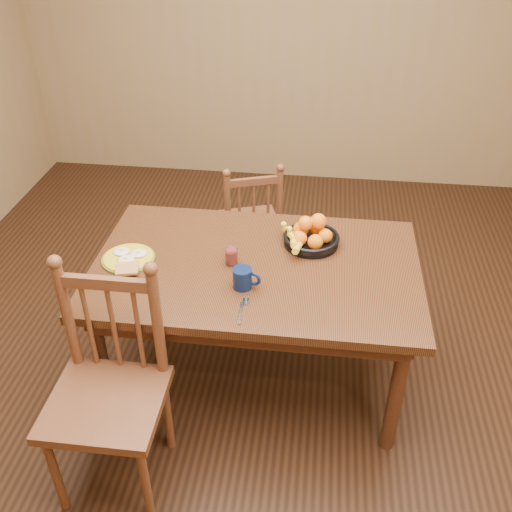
# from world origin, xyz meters

# --- Properties ---
(room) EXTENTS (4.52, 5.02, 2.72)m
(room) POSITION_xyz_m (0.00, 0.00, 1.35)
(room) COLOR black
(room) RESTS_ON ground
(dining_table) EXTENTS (1.60, 1.00, 0.75)m
(dining_table) POSITION_xyz_m (0.00, 0.00, 0.67)
(dining_table) COLOR black
(dining_table) RESTS_ON ground
(chair_far) EXTENTS (0.50, 0.49, 0.88)m
(chair_far) POSITION_xyz_m (-0.15, 0.90, 0.43)
(chair_far) COLOR #462715
(chair_far) RESTS_ON ground
(chair_near) EXTENTS (0.48, 0.46, 1.06)m
(chair_near) POSITION_xyz_m (-0.55, -0.68, 0.52)
(chair_near) COLOR #462715
(chair_near) RESTS_ON ground
(breakfast_plate) EXTENTS (0.26, 0.30, 0.04)m
(breakfast_plate) POSITION_xyz_m (-0.63, -0.04, 0.76)
(breakfast_plate) COLOR #59601E
(breakfast_plate) RESTS_ON dining_table
(fork) EXTENTS (0.04, 0.18, 0.00)m
(fork) POSITION_xyz_m (-0.02, -0.35, 0.75)
(fork) COLOR silver
(fork) RESTS_ON dining_table
(spoon) EXTENTS (0.07, 0.15, 0.01)m
(spoon) POSITION_xyz_m (-0.67, -0.03, 0.75)
(spoon) COLOR silver
(spoon) RESTS_ON dining_table
(coffee_mug) EXTENTS (0.13, 0.09, 0.10)m
(coffee_mug) POSITION_xyz_m (-0.04, -0.19, 0.80)
(coffee_mug) COLOR #0A1637
(coffee_mug) RESTS_ON dining_table
(juice_glass) EXTENTS (0.06, 0.06, 0.09)m
(juice_glass) POSITION_xyz_m (-0.12, -0.01, 0.79)
(juice_glass) COLOR silver
(juice_glass) RESTS_ON dining_table
(fruit_bowl) EXTENTS (0.32, 0.32, 0.17)m
(fruit_bowl) POSITION_xyz_m (0.25, 0.21, 0.80)
(fruit_bowl) COLOR black
(fruit_bowl) RESTS_ON dining_table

